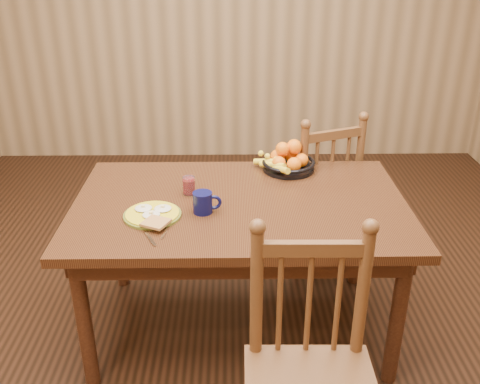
{
  "coord_description": "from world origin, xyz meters",
  "views": [
    {
      "loc": [
        -0.03,
        -2.3,
        1.91
      ],
      "look_at": [
        0.0,
        0.0,
        0.8
      ],
      "focal_mm": 40.0,
      "sensor_mm": 36.0,
      "label": 1
    }
  ],
  "objects_px": {
    "chair_near": "(311,379)",
    "breakfast_plate": "(153,214)",
    "dining_table": "(240,217)",
    "coffee_mug": "(204,202)",
    "fruit_bowl": "(287,161)",
    "chair_far": "(316,193)"
  },
  "relations": [
    {
      "from": "dining_table",
      "to": "coffee_mug",
      "type": "relative_size",
      "value": 11.97
    },
    {
      "from": "breakfast_plate",
      "to": "fruit_bowl",
      "type": "xyz_separation_m",
      "value": [
        0.66,
        0.53,
        0.04
      ]
    },
    {
      "from": "chair_far",
      "to": "coffee_mug",
      "type": "bearing_deg",
      "value": 28.15
    },
    {
      "from": "chair_far",
      "to": "chair_near",
      "type": "xyz_separation_m",
      "value": [
        -0.24,
        -1.54,
        0.02
      ]
    },
    {
      "from": "coffee_mug",
      "to": "fruit_bowl",
      "type": "xyz_separation_m",
      "value": [
        0.43,
        0.49,
        0.0
      ]
    },
    {
      "from": "chair_far",
      "to": "breakfast_plate",
      "type": "height_order",
      "value": "chair_far"
    },
    {
      "from": "dining_table",
      "to": "chair_near",
      "type": "bearing_deg",
      "value": -75.28
    },
    {
      "from": "chair_far",
      "to": "breakfast_plate",
      "type": "relative_size",
      "value": 3.25
    },
    {
      "from": "chair_near",
      "to": "coffee_mug",
      "type": "distance_m",
      "value": 0.93
    },
    {
      "from": "chair_far",
      "to": "coffee_mug",
      "type": "height_order",
      "value": "chair_far"
    },
    {
      "from": "breakfast_plate",
      "to": "coffee_mug",
      "type": "bearing_deg",
      "value": 10.1
    },
    {
      "from": "breakfast_plate",
      "to": "coffee_mug",
      "type": "xyz_separation_m",
      "value": [
        0.23,
        0.04,
        0.04
      ]
    },
    {
      "from": "chair_near",
      "to": "breakfast_plate",
      "type": "bearing_deg",
      "value": 131.33
    },
    {
      "from": "dining_table",
      "to": "chair_far",
      "type": "relative_size",
      "value": 1.62
    },
    {
      "from": "chair_near",
      "to": "breakfast_plate",
      "type": "height_order",
      "value": "chair_near"
    },
    {
      "from": "dining_table",
      "to": "chair_far",
      "type": "bearing_deg",
      "value": 53.43
    },
    {
      "from": "dining_table",
      "to": "chair_near",
      "type": "height_order",
      "value": "chair_near"
    },
    {
      "from": "coffee_mug",
      "to": "fruit_bowl",
      "type": "relative_size",
      "value": 0.41
    },
    {
      "from": "fruit_bowl",
      "to": "dining_table",
      "type": "bearing_deg",
      "value": -124.59
    },
    {
      "from": "chair_near",
      "to": "fruit_bowl",
      "type": "xyz_separation_m",
      "value": [
        0.03,
        1.28,
        0.3
      ]
    },
    {
      "from": "dining_table",
      "to": "chair_near",
      "type": "distance_m",
      "value": 0.94
    },
    {
      "from": "chair_far",
      "to": "breakfast_plate",
      "type": "bearing_deg",
      "value": 20.93
    }
  ]
}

